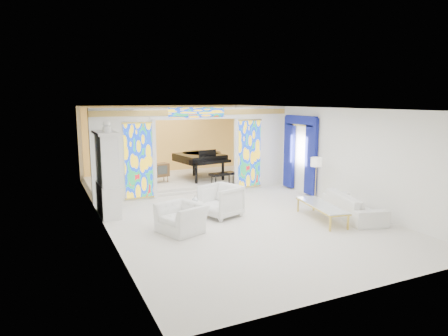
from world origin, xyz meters
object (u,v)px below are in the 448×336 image
armchair_left (182,218)px  grand_piano (201,158)px  china_cabinet (107,174)px  armchair_right (221,201)px  tv_console (160,170)px  coffee_table (322,206)px  sofa (353,206)px

armchair_left → grand_piano: 6.11m
china_cabinet → armchair_right: bearing=-28.4°
armchair_right → grand_piano: (1.28, 4.66, 0.53)m
grand_piano → tv_console: 1.78m
china_cabinet → armchair_right: size_ratio=2.73×
china_cabinet → coffee_table: (5.17, -2.98, -0.77)m
sofa → tv_console: size_ratio=3.18×
grand_piano → tv_console: grand_piano is taller
sofa → grand_piano: bearing=33.7°
china_cabinet → grand_piano: china_cabinet is taller
sofa → grand_piano: size_ratio=0.71×
armchair_right → coffee_table: armchair_right is taller
armchair_left → sofa: armchair_left is taller
tv_console → armchair_right: bearing=-96.0°
grand_piano → armchair_left: bearing=-125.5°
china_cabinet → sofa: 6.96m
armchair_left → sofa: (4.77, -0.81, -0.02)m
sofa → tv_console: bearing=47.4°
armchair_right → sofa: armchair_right is taller
sofa → coffee_table: 1.01m
armchair_left → coffee_table: size_ratio=0.53×
grand_piano → china_cabinet: bearing=-151.7°
china_cabinet → armchair_left: bearing=-58.8°
china_cabinet → coffee_table: china_cabinet is taller
coffee_table → grand_piano: 6.24m
china_cabinet → coffee_table: 6.02m
china_cabinet → coffee_table: size_ratio=1.33×
china_cabinet → grand_piano: bearing=37.5°
armchair_left → sofa: size_ratio=0.48×
armchair_left → tv_console: bearing=149.4°
coffee_table → grand_piano: bearing=99.9°
sofa → tv_console: (-3.81, 6.10, 0.31)m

